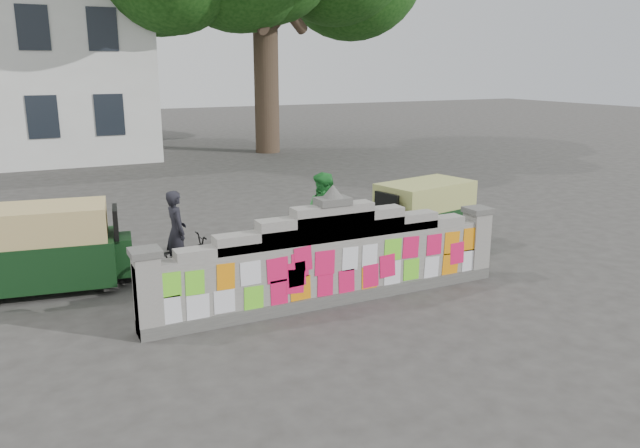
% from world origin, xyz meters
% --- Properties ---
extents(ground, '(100.00, 100.00, 0.00)m').
position_xyz_m(ground, '(0.00, 0.00, 0.00)').
color(ground, '#383533').
rests_on(ground, ground).
extents(parapet_wall, '(6.48, 0.44, 2.01)m').
position_xyz_m(parapet_wall, '(-0.00, -0.01, 0.75)').
color(parapet_wall, '#4C4C49').
rests_on(parapet_wall, ground).
extents(cyclist_bike, '(1.70, 0.69, 0.88)m').
position_xyz_m(cyclist_bike, '(-2.08, 2.04, 0.44)').
color(cyclist_bike, black).
rests_on(cyclist_bike, ground).
extents(cyclist_rider, '(0.39, 0.56, 1.49)m').
position_xyz_m(cyclist_rider, '(-2.08, 2.04, 0.74)').
color(cyclist_rider, black).
rests_on(cyclist_rider, ground).
extents(pedestrian, '(1.03, 1.12, 1.85)m').
position_xyz_m(pedestrian, '(0.82, 1.91, 0.92)').
color(pedestrian, green).
rests_on(pedestrian, ground).
extents(rickshaw_left, '(2.83, 1.61, 1.52)m').
position_xyz_m(rickshaw_left, '(-4.19, 2.73, 0.79)').
color(rickshaw_left, black).
rests_on(rickshaw_left, ground).
extents(rickshaw_right, '(2.68, 1.64, 1.44)m').
position_xyz_m(rickshaw_right, '(3.26, 2.05, 0.75)').
color(rickshaw_right, black).
rests_on(rickshaw_right, ground).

